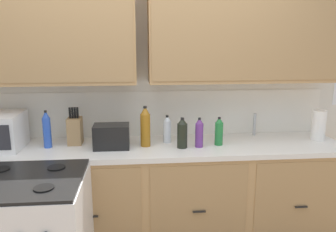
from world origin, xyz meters
The scene contains 12 objects.
wall_unit centered at (0.00, 0.50, 1.68)m, with size 4.45×0.40×2.57m.
counter_run centered at (0.00, 0.30, 0.48)m, with size 3.28×0.64×0.93m.
toaster centered at (-0.26, 0.26, 1.03)m, with size 0.28×0.18×0.19m.
knife_block centered at (-0.56, 0.40, 1.05)m, with size 0.11×0.14×0.31m.
sink_faucet centered at (0.99, 0.51, 1.03)m, with size 0.02×0.02×0.20m, color #B2B5BA.
paper_towel_roll centered at (1.49, 0.33, 1.06)m, with size 0.12×0.12×0.26m, color white.
bottle_amber centered at (0.01, 0.29, 1.09)m, with size 0.08×0.08×0.33m.
bottle_green centered at (0.61, 0.27, 1.04)m, with size 0.07×0.07×0.23m.
bottle_violet centered at (0.44, 0.22, 1.05)m, with size 0.06×0.06×0.24m.
bottle_clear centered at (0.20, 0.37, 1.04)m, with size 0.07×0.07×0.23m.
bottle_blue centered at (-0.77, 0.32, 1.08)m, with size 0.06×0.06×0.30m.
bottle_dark centered at (0.30, 0.22, 1.05)m, with size 0.08×0.08×0.24m.
Camera 1 is at (-0.05, -2.36, 1.79)m, focal length 36.49 mm.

